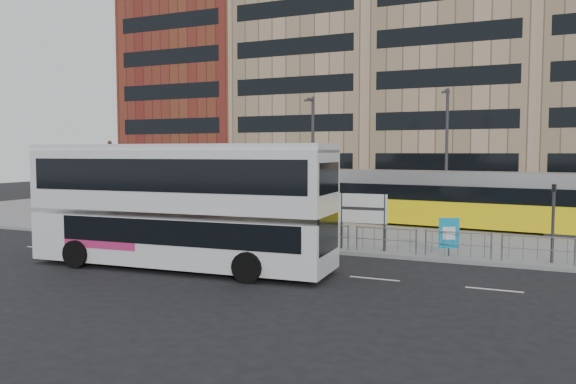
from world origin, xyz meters
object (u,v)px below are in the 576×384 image
at_px(pedestrian, 167,215).
at_px(lamp_post_east, 446,151).
at_px(bare_tree, 112,140).
at_px(traffic_light_east, 553,213).
at_px(station_sign, 363,211).
at_px(lamp_post_west, 312,153).
at_px(traffic_light_west, 183,199).
at_px(double_decker_bus, 180,202).
at_px(ad_panel, 449,234).
at_px(tram, 413,197).

distance_m(pedestrian, lamp_post_east, 16.63).
bearing_deg(pedestrian, bare_tree, 41.90).
relative_size(pedestrian, traffic_light_east, 0.56).
bearing_deg(station_sign, traffic_light_east, -0.94).
height_order(traffic_light_east, bare_tree, bare_tree).
height_order(pedestrian, lamp_post_west, lamp_post_west).
height_order(lamp_post_east, bare_tree, lamp_post_east).
height_order(station_sign, bare_tree, bare_tree).
relative_size(station_sign, traffic_light_west, 0.80).
bearing_deg(traffic_light_east, lamp_post_west, 157.64).
bearing_deg(bare_tree, double_decker_bus, -41.10).
height_order(pedestrian, traffic_light_west, traffic_light_west).
height_order(traffic_light_east, lamp_post_east, lamp_post_east).
distance_m(double_decker_bus, ad_panel, 11.16).
relative_size(tram, traffic_light_west, 8.88).
bearing_deg(lamp_post_east, traffic_light_west, -138.29).
xyz_separation_m(traffic_light_east, lamp_post_west, (-13.60, 9.03, 2.30)).
distance_m(station_sign, traffic_light_west, 9.44).
height_order(double_decker_bus, traffic_light_east, double_decker_bus).
xyz_separation_m(double_decker_bus, bare_tree, (-13.56, 11.83, 2.74)).
bearing_deg(tram, lamp_post_west, -168.15).
bearing_deg(pedestrian, lamp_post_west, -54.04).
distance_m(ad_panel, bare_tree, 23.96).
relative_size(ad_panel, traffic_light_east, 0.51).
bearing_deg(bare_tree, traffic_light_east, -12.10).
relative_size(double_decker_bus, station_sign, 4.86).
relative_size(ad_panel, lamp_post_west, 0.20).
xyz_separation_m(traffic_light_east, bare_tree, (-26.77, 5.74, 3.20)).
xyz_separation_m(double_decker_bus, pedestrian, (-5.96, 7.44, -1.56)).
bearing_deg(traffic_light_east, pedestrian, -172.78).
height_order(tram, ad_panel, tram).
bearing_deg(double_decker_bus, traffic_light_west, 119.93).
height_order(traffic_light_west, lamp_post_west, lamp_post_west).
height_order(station_sign, traffic_light_east, traffic_light_east).
distance_m(tram, pedestrian, 14.46).
bearing_deg(traffic_light_west, bare_tree, 131.45).
bearing_deg(bare_tree, lamp_post_east, 11.69).
xyz_separation_m(pedestrian, lamp_post_east, (13.66, 8.79, 3.54)).
bearing_deg(station_sign, lamp_post_west, 121.44).
distance_m(station_sign, lamp_post_east, 10.79).
bearing_deg(bare_tree, station_sign, -16.96).
relative_size(pedestrian, traffic_light_west, 0.56).
relative_size(lamp_post_west, bare_tree, 1.05).
relative_size(traffic_light_west, lamp_post_east, 0.38).
relative_size(ad_panel, bare_tree, 0.21).
relative_size(station_sign, lamp_post_west, 0.32).
xyz_separation_m(double_decker_bus, ad_panel, (9.29, 5.99, -1.50)).
distance_m(pedestrian, traffic_light_east, 19.25).
bearing_deg(double_decker_bus, traffic_light_east, 21.47).
bearing_deg(tram, lamp_post_east, 22.07).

